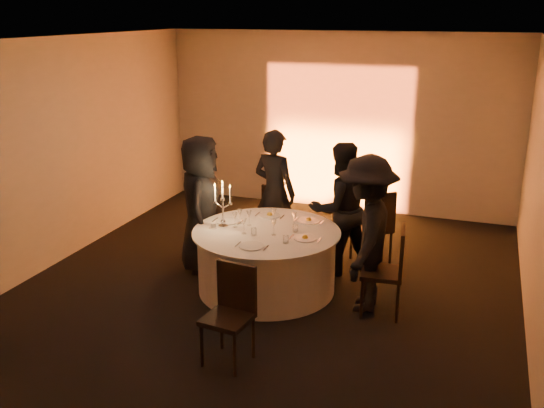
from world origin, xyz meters
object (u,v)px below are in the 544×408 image
(guest_left, at_px, (201,204))
(chair_front, at_px, (231,308))
(guest_back_right, at_px, (340,208))
(chair_back_right, at_px, (375,223))
(candelabra, at_px, (223,211))
(guest_back_left, at_px, (275,192))
(banquet_table, at_px, (267,260))
(chair_right, at_px, (390,266))
(chair_left, at_px, (200,216))
(guest_right, at_px, (366,234))
(chair_back_left, at_px, (277,210))
(coffee_cup, at_px, (213,226))

(guest_left, bearing_deg, chair_front, -163.64)
(chair_front, relative_size, guest_back_right, 0.56)
(chair_back_right, bearing_deg, candelabra, -2.40)
(guest_left, relative_size, guest_back_left, 1.02)
(banquet_table, xyz_separation_m, chair_right, (1.52, -0.14, 0.20))
(chair_back_right, xyz_separation_m, guest_back_left, (-1.42, -0.02, 0.30))
(chair_left, bearing_deg, candelabra, -167.98)
(chair_left, xyz_separation_m, guest_right, (2.45, -0.73, 0.30))
(candelabra, bearing_deg, chair_back_right, 37.09)
(guest_left, bearing_deg, chair_back_left, -41.85)
(candelabra, bearing_deg, guest_right, -0.66)
(chair_back_right, bearing_deg, chair_back_left, -53.56)
(guest_right, xyz_separation_m, candelabra, (-1.77, 0.02, 0.07))
(chair_left, relative_size, chair_front, 1.10)
(banquet_table, bearing_deg, coffee_cup, -169.10)
(chair_front, bearing_deg, chair_back_right, 79.52)
(guest_back_right, relative_size, guest_right, 0.96)
(chair_left, relative_size, chair_back_right, 1.03)
(guest_left, xyz_separation_m, guest_back_left, (0.71, 0.88, -0.02))
(chair_left, relative_size, coffee_cup, 9.76)
(guest_left, height_order, coffee_cup, guest_left)
(coffee_cup, bearing_deg, guest_right, 1.82)
(guest_back_right, xyz_separation_m, coffee_cup, (-1.35, -0.97, -0.07))
(chair_back_right, height_order, candelabra, candelabra)
(guest_left, bearing_deg, guest_back_right, -89.42)
(guest_right, distance_m, coffee_cup, 1.88)
(chair_back_left, relative_size, chair_front, 0.90)
(chair_back_left, xyz_separation_m, candelabra, (-0.13, -1.63, 0.49))
(chair_front, distance_m, coffee_cup, 1.72)
(banquet_table, bearing_deg, chair_back_left, 104.75)
(guest_back_left, distance_m, candelabra, 1.26)
(chair_back_right, distance_m, guest_right, 1.32)
(coffee_cup, bearing_deg, candelabra, 39.65)
(chair_front, bearing_deg, guest_back_right, 85.94)
(chair_right, distance_m, coffee_cup, 2.18)
(guest_back_left, bearing_deg, guest_left, 66.06)
(chair_left, xyz_separation_m, candelabra, (0.68, -0.71, 0.37))
(banquet_table, relative_size, chair_back_right, 1.72)
(chair_right, height_order, candelabra, candelabra)
(guest_back_left, xyz_separation_m, guest_right, (1.54, -1.25, 0.02))
(chair_right, bearing_deg, chair_left, -112.23)
(chair_front, height_order, guest_right, guest_right)
(banquet_table, xyz_separation_m, chair_front, (0.22, -1.59, 0.17))
(guest_right, bearing_deg, coffee_cup, -91.23)
(chair_left, height_order, chair_front, chair_left)
(chair_left, xyz_separation_m, chair_right, (2.75, -0.80, -0.02))
(chair_back_left, relative_size, guest_left, 0.49)
(guest_right, distance_m, candelabra, 1.78)
(candelabra, bearing_deg, guest_back_left, 79.10)
(guest_back_left, bearing_deg, coffee_cup, 90.51)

